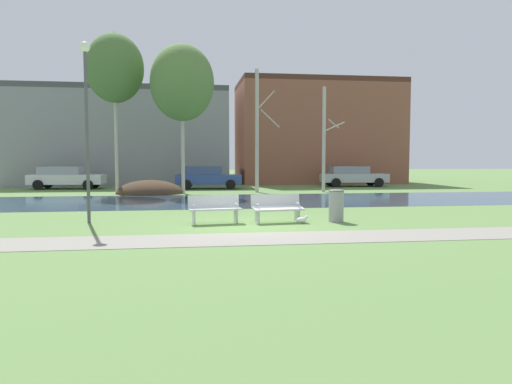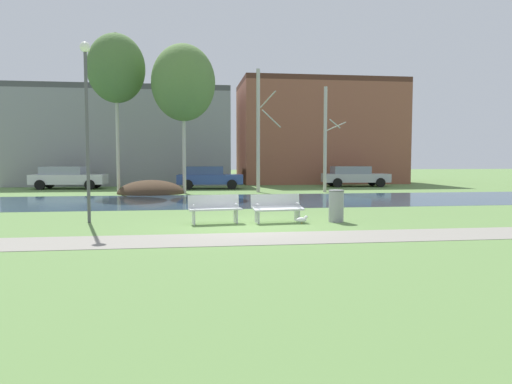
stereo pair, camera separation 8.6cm
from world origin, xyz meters
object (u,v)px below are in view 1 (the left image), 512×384
object	(u,v)px
streetlamp	(86,103)
seagull	(302,219)
bench_left	(215,208)
parked_van_nearest_white	(66,177)
parked_sedan_second_blue	(207,177)
parked_hatch_third_silver	(352,176)
bench_right	(277,207)
trash_bin	(336,205)

from	to	relation	value
streetlamp	seagull	bearing A→B (deg)	-9.92
bench_left	seagull	size ratio (longest dim) A/B	4.08
bench_left	parked_van_nearest_white	world-z (taller)	parked_van_nearest_white
seagull	parked_sedan_second_blue	world-z (taller)	parked_sedan_second_blue
parked_hatch_third_silver	seagull	bearing A→B (deg)	-113.86
bench_right	streetlamp	distance (m)	6.67
streetlamp	parked_van_nearest_white	size ratio (longest dim) A/B	1.16
trash_bin	bench_left	bearing A→B (deg)	177.67
bench_right	parked_van_nearest_white	bearing A→B (deg)	120.78
bench_left	bench_right	distance (m)	1.95
streetlamp	parked_van_nearest_white	distance (m)	18.15
parked_van_nearest_white	seagull	bearing A→B (deg)	-58.26
bench_left	seagull	bearing A→B (deg)	-9.75
trash_bin	parked_hatch_third_silver	xyz separation A→B (m)	(6.96, 18.09, 0.24)
parked_sedan_second_blue	seagull	bearing A→B (deg)	-82.78
bench_right	parked_hatch_third_silver	xyz separation A→B (m)	(8.83, 17.93, 0.29)
trash_bin	streetlamp	distance (m)	8.34
bench_left	trash_bin	bearing A→B (deg)	-2.33
seagull	bench_right	bearing A→B (deg)	146.72
parked_van_nearest_white	parked_sedan_second_blue	world-z (taller)	parked_sedan_second_blue
bench_left	bench_right	bearing A→B (deg)	0.00
streetlamp	parked_sedan_second_blue	world-z (taller)	streetlamp
bench_right	parked_sedan_second_blue	xyz separation A→B (m)	(-1.50, 16.84, 0.31)
parked_sedan_second_blue	bench_left	bearing A→B (deg)	-91.53
bench_left	trash_bin	size ratio (longest dim) A/B	1.65
parked_sedan_second_blue	parked_hatch_third_silver	distance (m)	10.38
bench_right	seagull	bearing A→B (deg)	-33.28
seagull	parked_hatch_third_silver	distance (m)	20.12
bench_left	parked_van_nearest_white	size ratio (longest dim) A/B	0.35
trash_bin	parked_sedan_second_blue	bearing A→B (deg)	101.20
streetlamp	parked_sedan_second_blue	size ratio (longest dim) A/B	1.27
parked_van_nearest_white	trash_bin	bearing A→B (deg)	-55.25
bench_right	trash_bin	xyz separation A→B (m)	(1.87, -0.16, 0.05)
trash_bin	parked_sedan_second_blue	xyz separation A→B (m)	(-3.36, 16.99, 0.26)
parked_hatch_third_silver	trash_bin	bearing A→B (deg)	-111.05
bench_right	trash_bin	world-z (taller)	trash_bin
parked_van_nearest_white	bench_left	bearing A→B (deg)	-64.03
parked_van_nearest_white	parked_hatch_third_silver	bearing A→B (deg)	0.03
trash_bin	seagull	bearing A→B (deg)	-165.73
bench_left	parked_hatch_third_silver	xyz separation A→B (m)	(10.77, 17.93, 0.29)
seagull	streetlamp	distance (m)	7.49
bench_right	parked_van_nearest_white	xyz separation A→B (m)	(-10.68, 17.92, 0.31)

